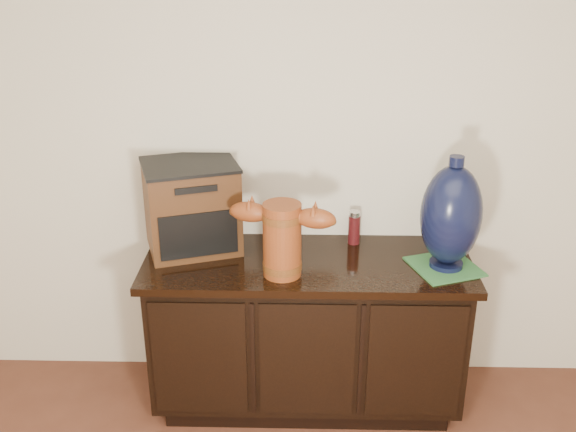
{
  "coord_description": "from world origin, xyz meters",
  "views": [
    {
      "loc": [
        -0.02,
        -0.44,
        2.13
      ],
      "look_at": [
        -0.09,
        2.18,
        0.99
      ],
      "focal_mm": 42.0,
      "sensor_mm": 36.0,
      "label": 1
    }
  ],
  "objects_px": {
    "tv_radio": "(192,207)",
    "lamp_base": "(451,216)",
    "sideboard": "(307,331)",
    "terracotta_vessel": "(282,235)",
    "spray_can": "(354,228)"
  },
  "relations": [
    {
      "from": "tv_radio",
      "to": "lamp_base",
      "type": "xyz_separation_m",
      "value": [
        1.13,
        -0.17,
        0.04
      ]
    },
    {
      "from": "tv_radio",
      "to": "spray_can",
      "type": "bearing_deg",
      "value": -13.03
    },
    {
      "from": "tv_radio",
      "to": "lamp_base",
      "type": "bearing_deg",
      "value": -26.85
    },
    {
      "from": "sideboard",
      "to": "tv_radio",
      "type": "height_order",
      "value": "tv_radio"
    },
    {
      "from": "sideboard",
      "to": "tv_radio",
      "type": "xyz_separation_m",
      "value": [
        -0.52,
        0.12,
        0.57
      ]
    },
    {
      "from": "lamp_base",
      "to": "spray_can",
      "type": "bearing_deg",
      "value": 148.33
    },
    {
      "from": "tv_radio",
      "to": "lamp_base",
      "type": "distance_m",
      "value": 1.14
    },
    {
      "from": "terracotta_vessel",
      "to": "spray_can",
      "type": "height_order",
      "value": "terracotta_vessel"
    },
    {
      "from": "sideboard",
      "to": "spray_can",
      "type": "bearing_deg",
      "value": 40.78
    },
    {
      "from": "sideboard",
      "to": "terracotta_vessel",
      "type": "distance_m",
      "value": 0.58
    },
    {
      "from": "sideboard",
      "to": "terracotta_vessel",
      "type": "xyz_separation_m",
      "value": [
        -0.11,
        -0.13,
        0.55
      ]
    },
    {
      "from": "terracotta_vessel",
      "to": "tv_radio",
      "type": "distance_m",
      "value": 0.48
    },
    {
      "from": "sideboard",
      "to": "lamp_base",
      "type": "xyz_separation_m",
      "value": [
        0.6,
        -0.05,
        0.61
      ]
    },
    {
      "from": "sideboard",
      "to": "spray_can",
      "type": "xyz_separation_m",
      "value": [
        0.22,
        0.19,
        0.45
      ]
    },
    {
      "from": "lamp_base",
      "to": "spray_can",
      "type": "distance_m",
      "value": 0.48
    }
  ]
}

